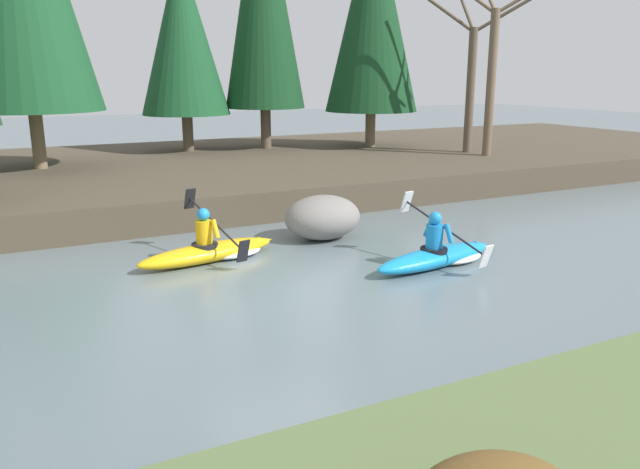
# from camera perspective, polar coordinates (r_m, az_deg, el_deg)

# --- Properties ---
(ground_plane) EXTENTS (90.00, 90.00, 0.00)m
(ground_plane) POSITION_cam_1_polar(r_m,az_deg,el_deg) (9.89, -3.14, -5.23)
(ground_plane) COLOR slate
(riverbank_far) EXTENTS (44.00, 11.83, 0.73)m
(riverbank_far) POSITION_cam_1_polar(r_m,az_deg,el_deg) (19.38, -15.52, 5.21)
(riverbank_far) COLOR #4C4233
(riverbank_far) RESTS_ON ground
(conifer_tree_centre) EXTENTS (2.94, 2.94, 6.54)m
(conifer_tree_centre) POSITION_cam_1_polar(r_m,az_deg,el_deg) (21.95, -12.46, 17.56)
(conifer_tree_centre) COLOR brown
(conifer_tree_centre) RESTS_ON riverbank_far
(conifer_tree_right) EXTENTS (3.28, 3.28, 8.21)m
(conifer_tree_right) POSITION_cam_1_polar(r_m,az_deg,el_deg) (22.98, 4.84, 19.82)
(conifer_tree_right) COLOR #7A664C
(conifer_tree_right) RESTS_ON riverbank_far
(bare_tree_upstream) EXTENTS (3.33, 3.29, 6.03)m
(bare_tree_upstream) POSITION_cam_1_polar(r_m,az_deg,el_deg) (21.06, 15.41, 14.70)
(bare_tree_upstream) COLOR brown
(bare_tree_upstream) RESTS_ON riverbank_far
(bare_tree_mid_upstream) EXTENTS (2.98, 2.94, 5.35)m
(bare_tree_mid_upstream) POSITION_cam_1_polar(r_m,az_deg,el_deg) (21.79, 13.62, 13.96)
(bare_tree_mid_upstream) COLOR brown
(bare_tree_mid_upstream) RESTS_ON riverbank_far
(kayaker_lead) EXTENTS (2.79, 2.06, 1.20)m
(kayaker_lead) POSITION_cam_1_polar(r_m,az_deg,el_deg) (11.33, 10.92, -1.83)
(kayaker_lead) COLOR #1993D6
(kayaker_lead) RESTS_ON ground
(kayaker_middle) EXTENTS (2.79, 2.06, 1.20)m
(kayaker_middle) POSITION_cam_1_polar(r_m,az_deg,el_deg) (11.58, -9.74, -1.40)
(kayaker_middle) COLOR yellow
(kayaker_middle) RESTS_ON ground
(boulder_midstream) EXTENTS (1.62, 1.27, 0.92)m
(boulder_midstream) POSITION_cam_1_polar(r_m,az_deg,el_deg) (12.84, 0.24, 1.58)
(boulder_midstream) COLOR gray
(boulder_midstream) RESTS_ON ground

